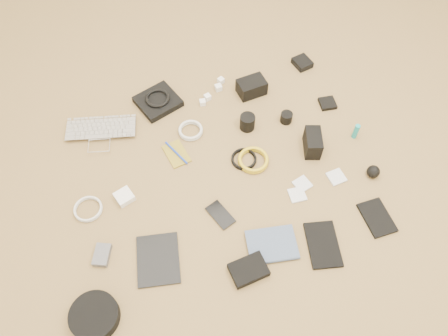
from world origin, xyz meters
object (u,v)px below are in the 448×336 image
object	(u,v)px
phone	(220,215)
headphone_case	(95,316)
tablet	(158,259)
dslr_camera	(252,87)
paperback	(276,262)
laptop	(101,137)

from	to	relation	value
phone	headphone_case	world-z (taller)	headphone_case
tablet	dslr_camera	bearing A→B (deg)	58.27
paperback	tablet	bearing A→B (deg)	79.72
phone	dslr_camera	bearing A→B (deg)	39.08
tablet	laptop	bearing A→B (deg)	110.29
laptop	phone	xyz separation A→B (m)	(0.40, -0.57, -0.01)
dslr_camera	tablet	bearing A→B (deg)	-138.25
phone	headphone_case	bearing A→B (deg)	-175.86
laptop	tablet	distance (m)	0.68
tablet	phone	distance (m)	0.32
tablet	headphone_case	bearing A→B (deg)	-140.86
laptop	headphone_case	world-z (taller)	headphone_case
dslr_camera	laptop	bearing A→B (deg)	177.88
dslr_camera	headphone_case	bearing A→B (deg)	-142.80
dslr_camera	phone	xyz separation A→B (m)	(-0.38, -0.60, -0.03)
paperback	dslr_camera	bearing A→B (deg)	-4.45
laptop	dslr_camera	bearing A→B (deg)	17.58
phone	paperback	bearing A→B (deg)	-82.31
laptop	headphone_case	bearing A→B (deg)	-87.03
dslr_camera	paperback	xyz separation A→B (m)	(-0.24, -0.88, -0.03)
laptop	phone	bearing A→B (deg)	-40.10
phone	laptop	bearing A→B (deg)	105.84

